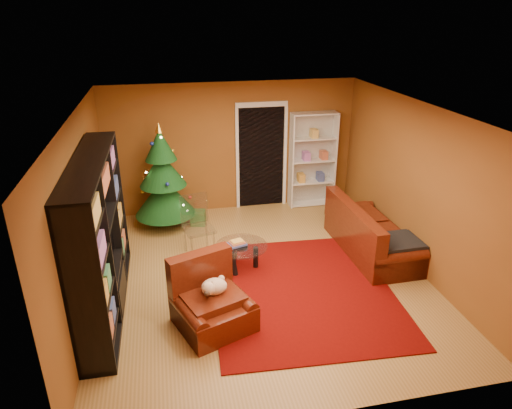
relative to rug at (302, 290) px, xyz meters
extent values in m
cube|color=olive|center=(-0.50, 0.55, -0.03)|extent=(5.00, 5.50, 0.05)
cube|color=silver|center=(-0.50, 0.55, 2.62)|extent=(5.00, 5.50, 0.05)
cube|color=brown|center=(-0.50, 3.32, 1.29)|extent=(5.00, 0.05, 2.60)
cube|color=brown|center=(-3.03, 0.55, 1.29)|extent=(0.05, 5.50, 2.60)
cube|color=brown|center=(2.02, 0.55, 1.29)|extent=(0.05, 5.50, 2.60)
cube|color=#630703|center=(0.00, 0.00, 0.00)|extent=(2.83, 3.24, 0.02)
cube|color=#1F5B22|center=(-1.30, 2.61, 0.13)|extent=(0.33, 0.33, 0.27)
cube|color=#AB0F1C|center=(-1.46, 2.85, 0.11)|extent=(0.31, 0.31, 0.24)
camera|label=1|loc=(-1.84, -5.47, 3.87)|focal=32.00mm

